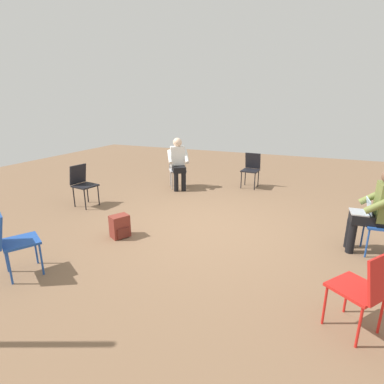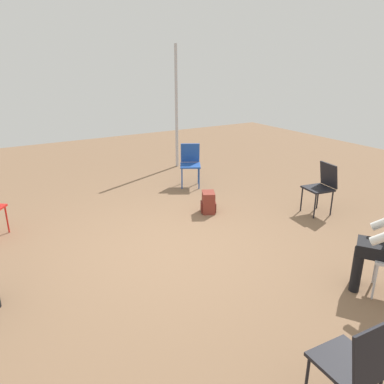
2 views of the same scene
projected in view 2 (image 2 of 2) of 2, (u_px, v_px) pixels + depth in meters
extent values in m
plane|color=brown|center=(171.00, 250.00, 5.07)|extent=(16.15, 16.15, 0.00)
cylinder|color=red|center=(7.00, 220.00, 5.52)|extent=(0.02, 0.02, 0.42)
cube|color=black|center=(318.00, 189.00, 6.15)|extent=(0.46, 0.46, 0.03)
cylinder|color=black|center=(315.00, 206.00, 6.02)|extent=(0.02, 0.02, 0.42)
cylinder|color=black|center=(302.00, 199.00, 6.32)|extent=(0.02, 0.02, 0.42)
cylinder|color=black|center=(332.00, 203.00, 6.14)|extent=(0.02, 0.02, 0.42)
cylinder|color=black|center=(318.00, 197.00, 6.44)|extent=(0.02, 0.02, 0.42)
cube|color=black|center=(329.00, 175.00, 6.15)|extent=(0.39, 0.15, 0.40)
cube|color=black|center=(346.00, 363.00, 2.61)|extent=(0.42, 0.42, 0.03)
cylinder|color=black|center=(307.00, 379.00, 2.76)|extent=(0.02, 0.02, 0.42)
cylinder|color=black|center=(340.00, 363.00, 2.91)|extent=(0.02, 0.02, 0.42)
cube|color=black|center=(374.00, 356.00, 2.38)|extent=(0.11, 0.38, 0.40)
cylinder|color=#B7B7BC|center=(375.00, 282.00, 3.97)|extent=(0.02, 0.02, 0.42)
cylinder|color=#B7B7BC|center=(375.00, 267.00, 4.26)|extent=(0.02, 0.02, 0.42)
cube|color=#1E4799|center=(190.00, 165.00, 7.50)|extent=(0.55, 0.55, 0.03)
cylinder|color=#1E4799|center=(199.00, 179.00, 7.42)|extent=(0.02, 0.02, 0.42)
cylinder|color=#1E4799|center=(182.00, 179.00, 7.41)|extent=(0.02, 0.02, 0.42)
cylinder|color=#1E4799|center=(198.00, 174.00, 7.74)|extent=(0.02, 0.02, 0.42)
cylinder|color=#1E4799|center=(182.00, 174.00, 7.73)|extent=(0.02, 0.02, 0.42)
cube|color=#1E4799|center=(190.00, 153.00, 7.61)|extent=(0.27, 0.38, 0.40)
cylinder|color=black|center=(356.00, 273.00, 4.11)|extent=(0.11, 0.11, 0.45)
cylinder|color=black|center=(357.00, 265.00, 4.26)|extent=(0.11, 0.11, 0.45)
cube|color=black|center=(378.00, 249.00, 4.02)|extent=(0.52, 0.48, 0.14)
cube|color=maroon|center=(208.00, 202.00, 6.27)|extent=(0.34, 0.31, 0.36)
cube|color=maroon|center=(208.00, 207.00, 6.30)|extent=(0.29, 0.31, 0.16)
cylinder|color=#B2B2B7|center=(176.00, 108.00, 8.63)|extent=(0.07, 0.07, 2.78)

